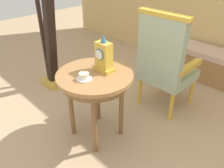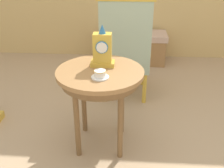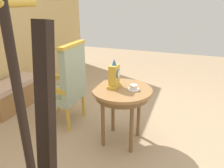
# 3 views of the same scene
# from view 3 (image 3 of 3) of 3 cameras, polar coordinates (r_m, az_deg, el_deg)

# --- Properties ---
(ground_plane) EXTENTS (10.00, 10.00, 0.00)m
(ground_plane) POSITION_cam_3_polar(r_m,az_deg,el_deg) (2.83, 3.71, -14.11)
(ground_plane) COLOR tan
(side_table) EXTENTS (0.69, 0.69, 0.70)m
(side_table) POSITION_cam_3_polar(r_m,az_deg,el_deg) (2.49, 2.63, -3.05)
(side_table) COLOR #9E7042
(side_table) RESTS_ON ground
(teacup_left) EXTENTS (0.13, 0.13, 0.06)m
(teacup_left) POSITION_cam_3_polar(r_m,az_deg,el_deg) (2.42, 5.74, -0.96)
(teacup_left) COLOR white
(teacup_left) RESTS_ON side_table
(mantel_clock) EXTENTS (0.19, 0.11, 0.34)m
(mantel_clock) POSITION_cam_3_polar(r_m,az_deg,el_deg) (2.44, 0.60, 2.07)
(mantel_clock) COLOR gold
(mantel_clock) RESTS_ON side_table
(armchair) EXTENTS (0.56, 0.53, 1.14)m
(armchair) POSITION_cam_3_polar(r_m,az_deg,el_deg) (2.98, -11.91, 0.27)
(armchair) COLOR #9EB299
(armchair) RESTS_ON ground
(harp) EXTENTS (0.40, 0.24, 1.75)m
(harp) POSITION_cam_3_polar(r_m,az_deg,el_deg) (1.65, -18.08, -14.68)
(harp) COLOR gold
(harp) RESTS_ON ground
(window_bench) EXTENTS (0.96, 0.40, 0.44)m
(window_bench) POSITION_cam_3_polar(r_m,az_deg,el_deg) (3.81, -24.55, -2.51)
(window_bench) COLOR #CCA893
(window_bench) RESTS_ON ground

